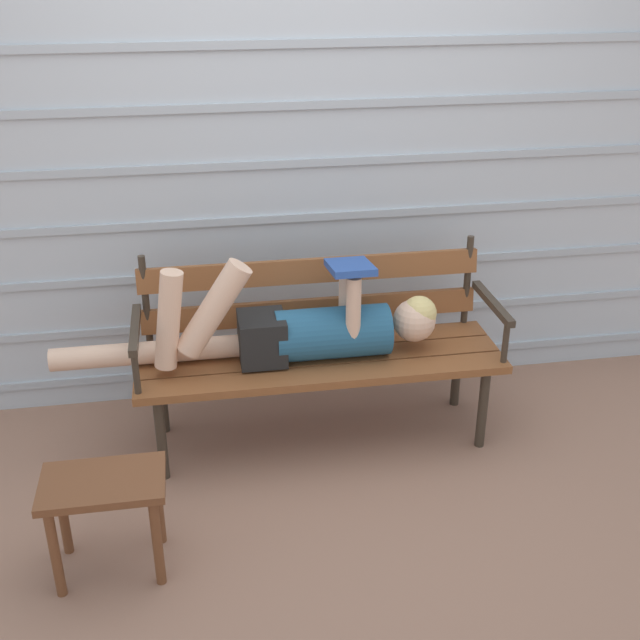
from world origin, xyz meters
name	(u,v)px	position (x,y,z in m)	size (l,w,h in m)	color
ground_plane	(327,460)	(0.00, 0.00, 0.00)	(12.00, 12.00, 0.00)	#936B56
house_siding	(301,161)	(0.00, 0.71, 1.17)	(4.39, 0.08, 2.34)	#B2BCC6
park_bench	(317,340)	(0.00, 0.25, 0.47)	(1.61, 0.49, 0.87)	brown
reclining_person	(298,328)	(-0.10, 0.18, 0.58)	(1.68, 0.25, 0.51)	#23567A
footstool	(105,499)	(-0.89, -0.52, 0.31)	(0.43, 0.28, 0.40)	brown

